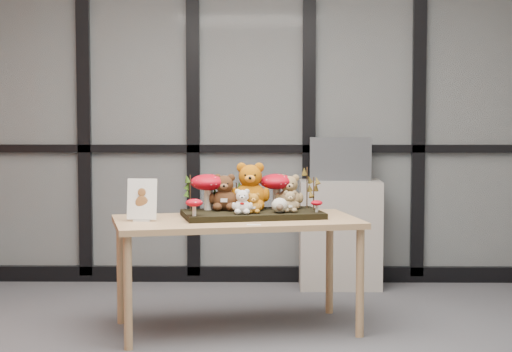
{
  "coord_description": "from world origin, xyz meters",
  "views": [
    {
      "loc": [
        0.13,
        -4.73,
        1.44
      ],
      "look_at": [
        0.06,
        0.89,
        0.97
      ],
      "focal_mm": 65.0,
      "sensor_mm": 36.0,
      "label": 1
    }
  ],
  "objects_px": {
    "diorama_tray": "(253,214)",
    "cabinet": "(340,234)",
    "sign_holder": "(142,202)",
    "bear_brown_medium": "(224,190)",
    "monitor": "(341,159)",
    "bear_pooh_yellow": "(250,184)",
    "bear_small_yellow": "(254,202)",
    "bear_white_bow": "(242,200)",
    "mushroom_back_right": "(277,189)",
    "mushroom_front_right": "(317,206)",
    "bear_beige_small": "(290,200)",
    "plush_cream_hedgehog": "(280,205)",
    "bear_tan_back": "(289,190)",
    "mushroom_back_left": "(208,190)",
    "display_table": "(237,230)",
    "mushroom_front_left": "(194,206)"
  },
  "relations": [
    {
      "from": "mushroom_front_left",
      "to": "bear_beige_small",
      "type": "bearing_deg",
      "value": 18.2
    },
    {
      "from": "bear_white_bow",
      "to": "bear_small_yellow",
      "type": "bearing_deg",
      "value": 14.75
    },
    {
      "from": "diorama_tray",
      "to": "monitor",
      "type": "height_order",
      "value": "monitor"
    },
    {
      "from": "bear_pooh_yellow",
      "to": "mushroom_back_left",
      "type": "distance_m",
      "value": 0.27
    },
    {
      "from": "diorama_tray",
      "to": "bear_brown_medium",
      "type": "bearing_deg",
      "value": 148.62
    },
    {
      "from": "diorama_tray",
      "to": "mushroom_front_right",
      "type": "distance_m",
      "value": 0.41
    },
    {
      "from": "cabinet",
      "to": "bear_brown_medium",
      "type": "bearing_deg",
      "value": -124.97
    },
    {
      "from": "bear_small_yellow",
      "to": "bear_white_bow",
      "type": "distance_m",
      "value": 0.08
    },
    {
      "from": "mushroom_back_right",
      "to": "mushroom_front_right",
      "type": "bearing_deg",
      "value": -40.59
    },
    {
      "from": "display_table",
      "to": "mushroom_front_left",
      "type": "distance_m",
      "value": 0.33
    },
    {
      "from": "diorama_tray",
      "to": "cabinet",
      "type": "bearing_deg",
      "value": 49.78
    },
    {
      "from": "bear_small_yellow",
      "to": "bear_white_bow",
      "type": "relative_size",
      "value": 0.83
    },
    {
      "from": "cabinet",
      "to": "sign_holder",
      "type": "bearing_deg",
      "value": -132.57
    },
    {
      "from": "bear_beige_small",
      "to": "mushroom_front_right",
      "type": "height_order",
      "value": "bear_beige_small"
    },
    {
      "from": "sign_holder",
      "to": "cabinet",
      "type": "relative_size",
      "value": 0.31
    },
    {
      "from": "plush_cream_hedgehog",
      "to": "monitor",
      "type": "relative_size",
      "value": 0.22
    },
    {
      "from": "plush_cream_hedgehog",
      "to": "mushroom_back_left",
      "type": "relative_size",
      "value": 0.41
    },
    {
      "from": "bear_pooh_yellow",
      "to": "cabinet",
      "type": "relative_size",
      "value": 0.4
    },
    {
      "from": "cabinet",
      "to": "mushroom_back_left",
      "type": "bearing_deg",
      "value": -128.62
    },
    {
      "from": "plush_cream_hedgehog",
      "to": "sign_holder",
      "type": "relative_size",
      "value": 0.39
    },
    {
      "from": "bear_brown_medium",
      "to": "cabinet",
      "type": "distance_m",
      "value": 1.51
    },
    {
      "from": "plush_cream_hedgehog",
      "to": "monitor",
      "type": "height_order",
      "value": "monitor"
    },
    {
      "from": "diorama_tray",
      "to": "monitor",
      "type": "bearing_deg",
      "value": 50.13
    },
    {
      "from": "bear_small_yellow",
      "to": "mushroom_front_right",
      "type": "relative_size",
      "value": 1.71
    },
    {
      "from": "bear_tan_back",
      "to": "bear_white_bow",
      "type": "distance_m",
      "value": 0.41
    },
    {
      "from": "bear_pooh_yellow",
      "to": "monitor",
      "type": "xyz_separation_m",
      "value": [
        0.66,
        1.15,
        0.08
      ]
    },
    {
      "from": "diorama_tray",
      "to": "cabinet",
      "type": "distance_m",
      "value": 1.43
    },
    {
      "from": "bear_pooh_yellow",
      "to": "monitor",
      "type": "relative_size",
      "value": 0.7
    },
    {
      "from": "mushroom_front_left",
      "to": "mushroom_front_right",
      "type": "relative_size",
      "value": 1.4
    },
    {
      "from": "bear_brown_medium",
      "to": "bear_tan_back",
      "type": "xyz_separation_m",
      "value": [
        0.41,
        0.1,
        -0.01
      ]
    },
    {
      "from": "bear_brown_medium",
      "to": "mushroom_back_right",
      "type": "height_order",
      "value": "bear_brown_medium"
    },
    {
      "from": "bear_beige_small",
      "to": "sign_holder",
      "type": "relative_size",
      "value": 0.58
    },
    {
      "from": "bear_white_bow",
      "to": "mushroom_back_left",
      "type": "bearing_deg",
      "value": 124.66
    },
    {
      "from": "bear_white_bow",
      "to": "cabinet",
      "type": "bearing_deg",
      "value": 49.99
    },
    {
      "from": "mushroom_front_right",
      "to": "display_table",
      "type": "bearing_deg",
      "value": -174.81
    },
    {
      "from": "bear_pooh_yellow",
      "to": "mushroom_back_right",
      "type": "relative_size",
      "value": 1.34
    },
    {
      "from": "bear_pooh_yellow",
      "to": "bear_tan_back",
      "type": "height_order",
      "value": "bear_pooh_yellow"
    },
    {
      "from": "diorama_tray",
      "to": "plush_cream_hedgehog",
      "type": "bearing_deg",
      "value": -34.33
    },
    {
      "from": "mushroom_front_left",
      "to": "sign_holder",
      "type": "height_order",
      "value": "sign_holder"
    },
    {
      "from": "bear_brown_medium",
      "to": "sign_holder",
      "type": "distance_m",
      "value": 0.55
    },
    {
      "from": "bear_brown_medium",
      "to": "cabinet",
      "type": "xyz_separation_m",
      "value": [
        0.82,
        1.18,
        -0.45
      ]
    },
    {
      "from": "bear_white_bow",
      "to": "diorama_tray",
      "type": "bearing_deg",
      "value": 52.07
    },
    {
      "from": "cabinet",
      "to": "monitor",
      "type": "height_order",
      "value": "monitor"
    },
    {
      "from": "bear_tan_back",
      "to": "cabinet",
      "type": "relative_size",
      "value": 0.29
    },
    {
      "from": "mushroom_back_left",
      "to": "sign_holder",
      "type": "distance_m",
      "value": 0.47
    },
    {
      "from": "display_table",
      "to": "mushroom_front_right",
      "type": "bearing_deg",
      "value": -7.48
    },
    {
      "from": "bear_small_yellow",
      "to": "monitor",
      "type": "relative_size",
      "value": 0.3
    },
    {
      "from": "display_table",
      "to": "sign_holder",
      "type": "relative_size",
      "value": 6.28
    },
    {
      "from": "bear_brown_medium",
      "to": "bear_beige_small",
      "type": "distance_m",
      "value": 0.43
    },
    {
      "from": "bear_white_bow",
      "to": "mushroom_back_right",
      "type": "height_order",
      "value": "mushroom_back_right"
    }
  ]
}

